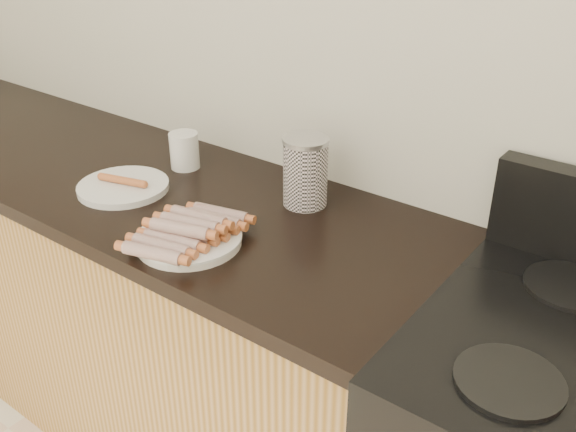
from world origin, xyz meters
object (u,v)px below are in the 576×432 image
Objects in this scene: main_plate at (189,241)px; canister at (305,172)px; mug at (184,151)px; side_plate at (123,187)px.

main_plate is 0.34m from canister.
canister is at bearing 2.91° from mug.
side_plate is 1.35× the size of canister.
mug reaches higher than main_plate.
main_plate is at bearing -106.13° from canister.
canister is (0.43, 0.23, 0.08)m from side_plate.
mug is (0.03, 0.21, 0.04)m from side_plate.
side_plate is at bearing -152.46° from canister.
canister reaches higher than main_plate.
canister is 0.41m from mug.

